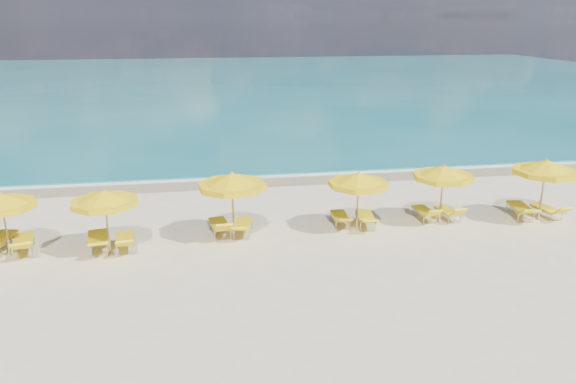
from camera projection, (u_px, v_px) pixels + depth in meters
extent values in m
plane|color=beige|center=(295.00, 237.00, 19.82)|extent=(120.00, 120.00, 0.00)
cube|color=#146B70|center=(222.00, 83.00, 64.98)|extent=(120.00, 80.00, 0.30)
cube|color=tan|center=(268.00, 179.00, 26.78)|extent=(120.00, 2.60, 0.01)
cube|color=white|center=(266.00, 175.00, 27.53)|extent=(120.00, 1.20, 0.03)
cube|color=white|center=(152.00, 141.00, 34.87)|extent=(14.00, 0.36, 0.05)
cube|color=white|center=(342.00, 116.00, 43.66)|extent=(18.00, 0.30, 0.05)
cylinder|color=tan|center=(5.00, 225.00, 17.97)|extent=(0.06, 0.06, 2.09)
cone|color=yellow|center=(1.00, 200.00, 17.71)|extent=(2.22, 2.22, 0.42)
cylinder|color=yellow|center=(2.00, 206.00, 17.77)|extent=(2.24, 2.24, 0.17)
sphere|color=tan|center=(0.00, 193.00, 17.64)|extent=(0.09, 0.09, 0.09)
cylinder|color=tan|center=(107.00, 223.00, 18.18)|extent=(0.07, 0.07, 2.12)
cone|color=yellow|center=(104.00, 196.00, 17.91)|extent=(2.72, 2.72, 0.42)
cylinder|color=yellow|center=(105.00, 203.00, 17.97)|extent=(2.74, 2.74, 0.17)
sphere|color=tan|center=(104.00, 190.00, 17.85)|extent=(0.09, 0.09, 0.09)
cylinder|color=tan|center=(233.00, 207.00, 19.37)|extent=(0.07, 0.07, 2.33)
cone|color=yellow|center=(232.00, 180.00, 19.07)|extent=(2.96, 2.96, 0.47)
cylinder|color=yellow|center=(232.00, 186.00, 19.14)|extent=(2.99, 2.99, 0.19)
sphere|color=tan|center=(232.00, 173.00, 19.00)|extent=(0.10, 0.10, 0.10)
cylinder|color=tan|center=(358.00, 202.00, 20.15)|extent=(0.07, 0.07, 2.12)
cone|color=yellow|center=(358.00, 178.00, 19.89)|extent=(2.81, 2.81, 0.42)
cylinder|color=yellow|center=(358.00, 184.00, 19.95)|extent=(2.84, 2.84, 0.17)
sphere|color=tan|center=(359.00, 173.00, 19.82)|extent=(0.09, 0.09, 0.09)
cylinder|color=tan|center=(442.00, 195.00, 20.85)|extent=(0.07, 0.07, 2.19)
cone|color=yellow|center=(444.00, 171.00, 20.58)|extent=(2.56, 2.56, 0.44)
cylinder|color=yellow|center=(443.00, 177.00, 20.64)|extent=(2.58, 2.58, 0.18)
sphere|color=tan|center=(444.00, 165.00, 20.51)|extent=(0.10, 0.10, 0.10)
cylinder|color=tan|center=(542.00, 191.00, 21.11)|extent=(0.07, 0.07, 2.33)
cone|color=yellow|center=(546.00, 166.00, 20.82)|extent=(2.94, 2.94, 0.47)
cylinder|color=yellow|center=(545.00, 172.00, 20.89)|extent=(2.97, 2.97, 0.19)
sphere|color=tan|center=(547.00, 160.00, 20.75)|extent=(0.10, 0.10, 0.10)
cube|color=yellow|center=(0.00, 238.00, 18.58)|extent=(0.88, 1.54, 0.09)
cube|color=yellow|center=(23.00, 240.00, 18.49)|extent=(0.87, 1.45, 0.08)
cube|color=yellow|center=(21.00, 246.00, 17.60)|extent=(0.71, 0.70, 0.40)
cube|color=yellow|center=(98.00, 237.00, 18.75)|extent=(0.83, 1.45, 0.08)
cube|color=yellow|center=(98.00, 244.00, 17.83)|extent=(0.71, 0.72, 0.33)
cube|color=yellow|center=(125.00, 238.00, 18.75)|extent=(0.69, 1.30, 0.08)
cube|color=yellow|center=(125.00, 243.00, 17.91)|extent=(0.61, 0.59, 0.38)
cube|color=yellow|center=(219.00, 224.00, 19.99)|extent=(0.74, 1.38, 0.08)
cube|color=yellow|center=(223.00, 227.00, 19.11)|extent=(0.65, 0.60, 0.44)
cube|color=yellow|center=(243.00, 224.00, 20.06)|extent=(0.79, 1.34, 0.08)
cube|color=yellow|center=(240.00, 229.00, 19.17)|extent=(0.66, 0.66, 0.34)
cube|color=yellow|center=(340.00, 216.00, 20.92)|extent=(0.61, 1.23, 0.07)
cube|color=yellow|center=(344.00, 220.00, 20.08)|extent=(0.57, 0.58, 0.31)
cube|color=yellow|center=(365.00, 216.00, 20.84)|extent=(0.75, 1.34, 0.08)
cube|color=yellow|center=(369.00, 221.00, 19.93)|extent=(0.65, 0.66, 0.31)
cube|color=yellow|center=(424.00, 210.00, 21.46)|extent=(0.56, 1.21, 0.07)
cube|color=yellow|center=(433.00, 213.00, 20.64)|extent=(0.55, 0.50, 0.40)
cube|color=yellow|center=(447.00, 211.00, 21.49)|extent=(0.60, 1.19, 0.07)
cube|color=yellow|center=(458.00, 213.00, 20.72)|extent=(0.55, 0.48, 0.42)
cube|color=yellow|center=(520.00, 207.00, 21.75)|extent=(0.86, 1.45, 0.08)
cube|color=yellow|center=(530.00, 212.00, 20.79)|extent=(0.71, 0.72, 0.35)
cube|color=yellow|center=(546.00, 208.00, 21.72)|extent=(0.70, 1.25, 0.07)
cube|color=yellow|center=(562.00, 211.00, 20.93)|extent=(0.60, 0.56, 0.40)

